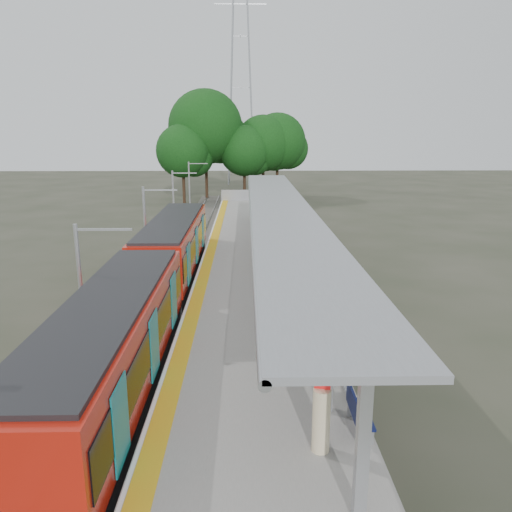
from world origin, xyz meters
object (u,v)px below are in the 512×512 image
Objects in this scene: train at (152,281)px; litter_bin at (270,297)px; info_pillar_far at (261,250)px; bench_far at (276,216)px; bench_near at (357,411)px; info_pillar_near at (321,419)px; bench_mid at (293,276)px.

litter_bin is (5.30, -0.65, -0.59)m from train.
info_pillar_far is at bearing 91.44° from litter_bin.
litter_bin is (-1.53, -21.21, -0.06)m from bench_far.
info_pillar_far is at bearing 52.58° from train.
info_pillar_near is (-1.07, -0.84, 0.28)m from bench_near.
info_pillar_far is (-1.72, -13.87, 0.30)m from bench_far.
train is 18.86× the size of bench_far.
bench_far is at bearing 85.87° from litter_bin.
bench_near is at bearing -54.67° from train.
litter_bin is at bearing 108.26° from info_pillar_near.
train is 8.43m from info_pillar_far.
train is at bearing 173.00° from litter_bin.
train is at bearing 133.20° from info_pillar_near.
bench_far is 1.57× the size of litter_bin.
bench_near is 1.07× the size of bench_far.
bench_mid is (-0.51, 12.57, -0.05)m from bench_near.
info_pillar_far is 7.35m from litter_bin.
train is 12.30m from bench_near.
info_pillar_far reaches higher than litter_bin.
info_pillar_near reaches higher than litter_bin.
bench_mid is 1.57× the size of litter_bin.
litter_bin is at bearing -7.00° from train.
info_pillar_near reaches higher than info_pillar_far.
train is 18.92× the size of bench_mid.
info_pillar_far reaches higher than bench_near.
train reaches higher than info_pillar_near.
info_pillar_far is (-1.99, 16.72, 0.26)m from bench_near.
info_pillar_near is at bearing -71.06° from bench_mid.
bench_near is at bearing -97.45° from info_pillar_far.
bench_mid is at bearing 93.28° from bench_near.
bench_near is at bearing -89.16° from bench_far.
train is 7.09m from bench_mid.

